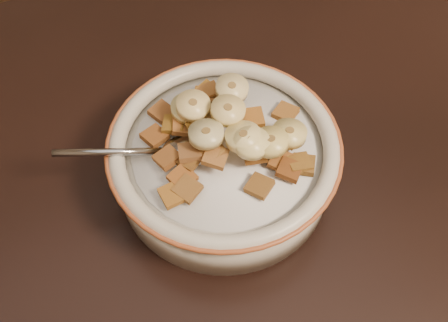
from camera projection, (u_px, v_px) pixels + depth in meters
name	position (u px, v px, depth m)	size (l,w,h in m)	color
table	(132.00, 311.00, 0.44)	(1.40, 0.90, 0.04)	black
chair	(122.00, 10.00, 1.10)	(0.40, 0.40, 0.90)	black
cereal_bowl	(224.00, 164.00, 0.48)	(0.21, 0.21, 0.05)	beige
milk	(224.00, 149.00, 0.46)	(0.17, 0.17, 0.00)	silver
spoon	(188.00, 151.00, 0.45)	(0.04, 0.05, 0.01)	#8E939A
cereal_square_0	(299.00, 163.00, 0.44)	(0.02, 0.02, 0.01)	olive
cereal_square_1	(200.00, 128.00, 0.45)	(0.02, 0.02, 0.01)	#915B1A
cereal_square_2	(252.00, 118.00, 0.46)	(0.02, 0.02, 0.01)	#9B551F
cereal_square_3	(281.00, 161.00, 0.44)	(0.02, 0.02, 0.01)	brown
cereal_square_4	(229.00, 101.00, 0.48)	(0.02, 0.02, 0.01)	brown
cereal_square_5	(255.00, 153.00, 0.44)	(0.02, 0.02, 0.01)	brown
cereal_square_6	(189.00, 158.00, 0.43)	(0.02, 0.02, 0.01)	brown
cereal_square_7	(204.00, 96.00, 0.49)	(0.02, 0.02, 0.01)	brown
cereal_square_8	(162.00, 112.00, 0.48)	(0.02, 0.02, 0.01)	brown
cereal_square_9	(208.00, 92.00, 0.49)	(0.02, 0.02, 0.01)	brown
cereal_square_10	(183.00, 126.00, 0.46)	(0.02, 0.02, 0.01)	brown
cereal_square_11	(174.00, 124.00, 0.46)	(0.02, 0.02, 0.01)	brown
cereal_square_12	(173.00, 195.00, 0.42)	(0.02, 0.02, 0.01)	brown
cereal_square_13	(155.00, 136.00, 0.46)	(0.02, 0.02, 0.01)	brown
cereal_square_14	(212.00, 151.00, 0.43)	(0.02, 0.02, 0.01)	brown
cereal_square_15	(195.00, 111.00, 0.47)	(0.02, 0.02, 0.01)	brown
cereal_square_16	(211.00, 152.00, 0.43)	(0.02, 0.02, 0.01)	olive
cereal_square_17	(209.00, 117.00, 0.45)	(0.02, 0.02, 0.01)	brown
cereal_square_18	(190.00, 152.00, 0.43)	(0.02, 0.02, 0.01)	brown
cereal_square_19	(187.00, 189.00, 0.42)	(0.02, 0.02, 0.01)	olive
cereal_square_20	(207.00, 92.00, 0.49)	(0.02, 0.02, 0.01)	brown
cereal_square_21	(303.00, 165.00, 0.44)	(0.02, 0.02, 0.01)	brown
cereal_square_22	(215.00, 157.00, 0.43)	(0.02, 0.02, 0.01)	#965E2F
cereal_square_23	(283.00, 136.00, 0.45)	(0.02, 0.02, 0.01)	brown
cereal_square_24	(286.00, 113.00, 0.48)	(0.02, 0.02, 0.01)	#9C6329
cereal_square_25	(167.00, 158.00, 0.44)	(0.02, 0.02, 0.01)	brown
cereal_square_26	(259.00, 186.00, 0.43)	(0.02, 0.02, 0.01)	brown
cereal_square_27	(289.00, 136.00, 0.45)	(0.02, 0.02, 0.01)	brown
cereal_square_28	(203.00, 99.00, 0.48)	(0.02, 0.02, 0.01)	brown
cereal_square_29	(290.00, 170.00, 0.43)	(0.02, 0.02, 0.01)	brown
cereal_square_30	(182.00, 178.00, 0.43)	(0.02, 0.02, 0.01)	brown
banana_slice_0	(206.00, 134.00, 0.43)	(0.03, 0.03, 0.01)	#CBBA85
banana_slice_1	(228.00, 111.00, 0.44)	(0.03, 0.03, 0.01)	#EDD479
banana_slice_2	(232.00, 89.00, 0.47)	(0.03, 0.03, 0.01)	#EBDA8A
banana_slice_3	(188.00, 108.00, 0.46)	(0.03, 0.03, 0.01)	#E7D081
banana_slice_4	(252.00, 143.00, 0.42)	(0.03, 0.03, 0.01)	#FFDF84
banana_slice_5	(193.00, 106.00, 0.45)	(0.03, 0.03, 0.01)	#FFE3A1
banana_slice_6	(243.00, 137.00, 0.43)	(0.03, 0.03, 0.01)	#FFDF9E
banana_slice_7	(289.00, 133.00, 0.44)	(0.03, 0.03, 0.01)	tan
banana_slice_8	(270.00, 142.00, 0.43)	(0.03, 0.03, 0.01)	#E1C770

